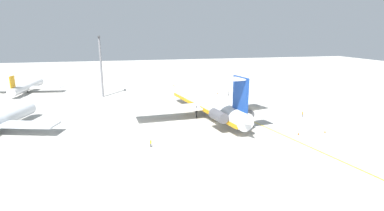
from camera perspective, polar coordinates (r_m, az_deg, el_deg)
name	(u,v)px	position (r m, az deg, el deg)	size (l,w,h in m)	color
ground	(240,111)	(91.26, 8.98, -1.07)	(348.69, 348.69, 0.00)	#B7B5AD
main_jetliner	(208,104)	(83.60, 3.02, 0.29)	(45.96, 40.85, 13.44)	white
airliner_mid_right	(28,86)	(134.57, -28.61, 3.21)	(26.90, 26.69, 8.04)	white
ground_crew_near_nose	(151,142)	(62.88, -7.80, -6.91)	(0.32, 0.32, 1.66)	black
ground_crew_near_tail	(229,93)	(112.86, 6.96, 2.41)	(0.33, 0.33, 1.71)	black
ground_crew_portside	(237,93)	(113.06, 8.55, 2.38)	(0.28, 0.37, 1.73)	black
ground_crew_starboard	(302,113)	(89.22, 20.15, -1.40)	(0.32, 0.32, 1.68)	black
safety_cone_nose	(325,132)	(77.65, 23.83, -4.55)	(0.40, 0.40, 0.55)	#EA590F
safety_cone_wingtip	(218,93)	(115.33, 4.87, 2.30)	(0.40, 0.40, 0.55)	#EA590F
safety_cone_tail	(299,134)	(73.92, 19.48, -5.05)	(0.40, 0.40, 0.55)	#EA590F
taxiway_centreline	(236,114)	(88.47, 8.23, -1.52)	(105.37, 0.36, 0.01)	gold
light_mast	(101,64)	(113.15, -16.85, 7.59)	(4.00, 0.70, 21.77)	slate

